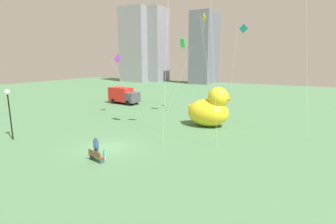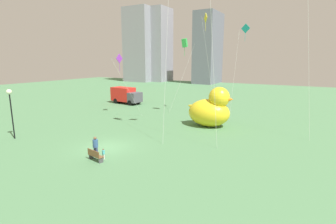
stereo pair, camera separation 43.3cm
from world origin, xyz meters
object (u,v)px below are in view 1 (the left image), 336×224
Objects in this scene: person_child at (104,154)px; giant_inflatable_duck at (210,109)px; lamppost at (8,101)px; kite_yellow at (204,23)px; kite_green at (183,43)px; park_bench at (96,156)px; person_adult at (96,146)px; box_truck at (123,96)px; kite_purple at (118,61)px; kite_teal at (243,33)px.

giant_inflatable_duck is (3.63, 13.84, 1.52)m from person_child.
kite_yellow is at bearing 59.78° from lamppost.
kite_yellow is (11.82, 20.29, 8.66)m from lamppost.
kite_green reaches higher than person_child.
kite_yellow is at bearing 88.20° from park_bench.
park_bench is at bearing -49.58° from person_adult.
person_child is at bearing -54.93° from box_truck.
kite_purple reaches higher than park_bench.
park_bench is 0.68m from person_child.
box_truck is at bearing 99.47° from lamppost.
kite_green is (-1.84, 17.93, 9.36)m from person_child.
kite_yellow is at bearing 118.44° from giant_inflatable_duck.
giant_inflatable_duck is at bearing -98.23° from kite_teal.
person_adult reaches higher than park_bench.
person_adult is at bearing 177.60° from person_child.
person_child is 0.10× the size of kite_purple.
kite_purple reaches higher than giant_inflatable_duck.
person_adult is 25.85m from box_truck.
giant_inflatable_duck is 20.32m from box_truck.
lamppost is 22.37m from box_truck.
kite_green is at bearing -15.29° from box_truck.
kite_purple is (-12.99, -0.37, 5.56)m from giant_inflatable_duck.
box_truck is 19.11m from kite_yellow.
kite_yellow is at bearing 89.04° from person_child.
person_child is at bearing 1.80° from lamppost.
kite_green reaches higher than box_truck.
person_child is (0.86, -0.04, -0.46)m from person_adult.
giant_inflatable_duck is (3.95, 14.44, 1.52)m from park_bench.
kite_teal reaches higher than park_bench.
kite_yellow is 12.67m from kite_purple.
giant_inflatable_duck is 0.45× the size of kite_teal.
lamppost is (-10.63, -0.40, 2.93)m from person_adult.
kite_green is 9.04m from kite_purple.
kite_teal is (20.05, 1.05, 9.85)m from box_truck.
kite_purple is (-14.26, -9.15, -3.74)m from kite_teal.
person_child is 0.15× the size of giant_inflatable_duck.
kite_green is at bearing -145.19° from kite_teal.
person_adult is 0.12× the size of kite_yellow.
lamppost is (-11.49, -0.36, 3.39)m from person_child.
lamppost is (-15.12, -14.20, 1.87)m from giant_inflatable_duck.
kite_yellow is 3.99m from kite_green.
lamppost is at bearing -120.22° from kite_yellow.
box_truck is (-18.78, 7.73, -0.55)m from giant_inflatable_duck.
kite_green reaches higher than lamppost.
kite_yellow is 1.11× the size of kite_teal.
kite_purple is at bearing 81.24° from lamppost.
giant_inflatable_duck is at bearing 74.72° from park_bench.
giant_inflatable_duck is 0.54× the size of kite_green.
kite_yellow is (0.65, 20.54, 12.06)m from park_bench.
box_truck reaches higher than person_adult.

